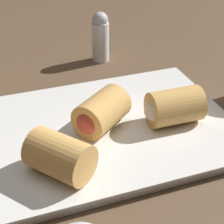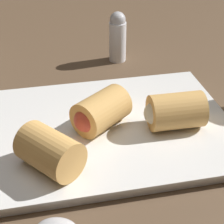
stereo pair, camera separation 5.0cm
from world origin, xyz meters
TOP-DOWN VIEW (x-y plane):
  - table_surface at (0.00, 0.00)cm, footprint 180.00×140.00cm
  - serving_plate at (1.32, -0.71)cm, footprint 29.60×22.84cm
  - roll_front_left at (8.31, -2.73)cm, footprint 7.22×4.54cm
  - roll_front_right at (-0.38, -1.08)cm, footprint 7.76×7.39cm
  - roll_back_left at (-6.79, -6.95)cm, footprint 7.44×7.75cm
  - salt_shaker at (6.70, 20.31)cm, footprint 2.90×2.90cm

SIDE VIEW (x-z plane):
  - table_surface at x=0.00cm, z-range 0.00..2.00cm
  - serving_plate at x=1.32cm, z-range 2.01..3.51cm
  - roll_front_left at x=8.31cm, z-range 3.50..7.91cm
  - roll_front_right at x=-0.38cm, z-range 3.50..7.91cm
  - roll_back_left at x=-6.79cm, z-range 3.50..7.91cm
  - salt_shaker at x=6.70cm, z-range 2.02..10.52cm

